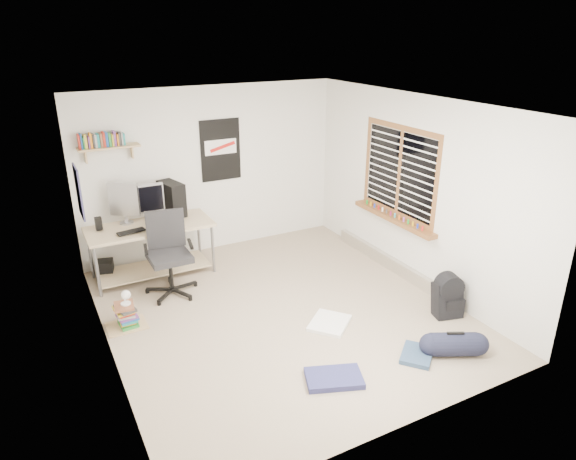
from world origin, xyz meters
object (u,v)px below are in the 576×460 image
book_stack (125,315)px  backpack (447,300)px  duffel_bag (454,343)px  office_chair (170,259)px  desk (152,251)px

book_stack → backpack: bearing=-23.9°
duffel_bag → book_stack: (-2.98, 2.21, 0.01)m
office_chair → backpack: bearing=-26.8°
office_chair → book_stack: (-0.71, -0.54, -0.34)m
office_chair → duffel_bag: office_chair is taller
backpack → duffel_bag: (-0.52, -0.66, -0.06)m
desk → office_chair: 0.66m
duffel_bag → book_stack: duffel_bag is taller
desk → backpack: 3.97m
desk → book_stack: bearing=-142.0°
desk → book_stack: 1.36m
desk → duffel_bag: desk is taller
office_chair → book_stack: size_ratio=2.29×
desk → book_stack: desk is taller
office_chair → book_stack: bearing=-132.7°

